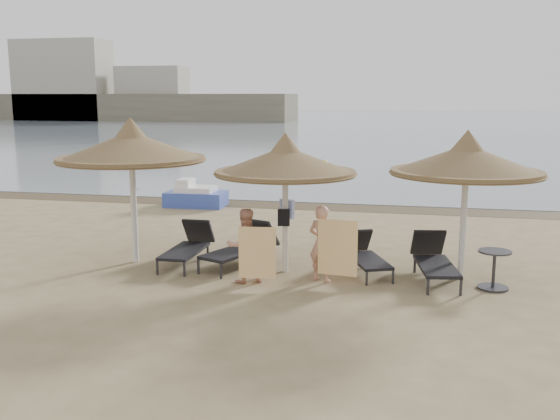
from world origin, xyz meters
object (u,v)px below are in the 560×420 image
(palapa_left, at_px, (131,147))
(lounger_near_right, at_px, (365,255))
(lounger_far_right, at_px, (434,259))
(person_right, at_px, (322,237))
(lounger_far_left, at_px, (189,245))
(lounger_near_left, at_px, (243,246))
(side_table, at_px, (494,271))
(person_left, at_px, (245,240))
(pedal_boat, at_px, (195,196))
(palapa_right, at_px, (467,161))
(palapa_center, at_px, (285,161))

(palapa_left, distance_m, lounger_near_right, 5.68)
(lounger_far_right, height_order, person_right, person_right)
(lounger_far_left, bearing_deg, lounger_far_right, -1.15)
(lounger_near_left, height_order, lounger_near_right, lounger_near_left)
(lounger_far_right, distance_m, side_table, 1.23)
(lounger_near_right, distance_m, side_table, 2.68)
(person_left, distance_m, pedal_boat, 9.19)
(lounger_far_left, distance_m, lounger_far_right, 5.43)
(palapa_right, distance_m, lounger_near_right, 2.90)
(palapa_left, relative_size, palapa_right, 1.07)
(palapa_center, height_order, pedal_boat, palapa_center)
(palapa_left, bearing_deg, person_right, -7.88)
(palapa_left, xyz_separation_m, pedal_boat, (-1.17, 7.25, -2.28))
(person_left, bearing_deg, side_table, 158.90)
(palapa_left, height_order, pedal_boat, palapa_left)
(palapa_center, bearing_deg, palapa_left, 179.15)
(palapa_center, relative_size, lounger_near_right, 1.56)
(lounger_near_right, relative_size, pedal_boat, 0.95)
(palapa_center, height_order, side_table, palapa_center)
(lounger_near_left, bearing_deg, pedal_boat, 140.63)
(pedal_boat, bearing_deg, person_left, -65.34)
(lounger_far_right, bearing_deg, palapa_left, 171.23)
(person_right, bearing_deg, person_left, 34.92)
(palapa_left, height_order, lounger_far_right, palapa_left)
(lounger_far_left, bearing_deg, side_table, -5.00)
(palapa_center, distance_m, lounger_far_left, 3.05)
(palapa_right, xyz_separation_m, side_table, (0.57, -0.68, -2.10))
(lounger_near_right, height_order, side_table, lounger_near_right)
(palapa_left, relative_size, person_right, 1.80)
(palapa_center, distance_m, lounger_near_left, 2.25)
(palapa_center, height_order, lounger_far_left, palapa_center)
(lounger_far_left, distance_m, pedal_boat, 7.45)
(palapa_right, bearing_deg, lounger_near_left, 179.93)
(palapa_left, bearing_deg, palapa_right, 2.24)
(lounger_far_left, distance_m, lounger_near_left, 1.26)
(lounger_far_right, bearing_deg, person_left, -173.70)
(palapa_left, bearing_deg, lounger_far_right, 0.58)
(palapa_center, xyz_separation_m, person_left, (-0.64, -0.94, -1.51))
(person_right, bearing_deg, lounger_near_left, -4.24)
(person_right, relative_size, pedal_boat, 0.90)
(palapa_center, distance_m, pedal_boat, 8.91)
(palapa_left, relative_size, lounger_far_left, 1.64)
(person_right, bearing_deg, palapa_center, -11.48)
(person_left, xyz_separation_m, person_right, (1.52, 0.38, 0.03))
(lounger_near_right, bearing_deg, lounger_near_left, 158.37)
(palapa_left, distance_m, palapa_right, 7.22)
(lounger_far_right, xyz_separation_m, side_table, (1.14, -0.47, -0.05))
(person_left, bearing_deg, palapa_right, 168.40)
(palapa_center, distance_m, palapa_right, 3.71)
(palapa_center, relative_size, person_right, 1.64)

